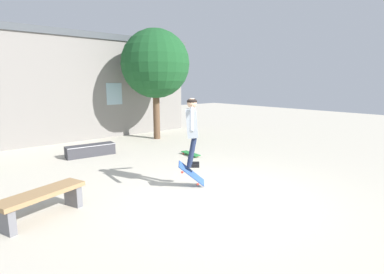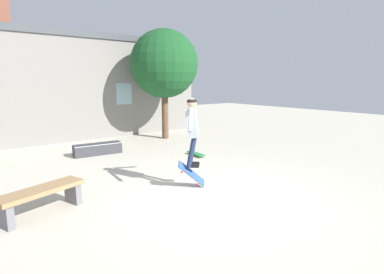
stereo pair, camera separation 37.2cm
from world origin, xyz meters
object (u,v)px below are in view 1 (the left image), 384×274
tree_right (155,64)px  skater (192,126)px  skateboard_resting (191,153)px  park_bench (42,199)px  skate_ledge (91,150)px  skateboard_flipping (192,174)px

tree_right → skater: 6.25m
skateboard_resting → park_bench: bearing=115.7°
skateboard_resting → skate_ledge: bearing=55.7°
skateboard_flipping → tree_right: bearing=82.2°
tree_right → skate_ledge: size_ratio=2.88×
tree_right → skater: bearing=-116.8°
park_bench → skateboard_resting: park_bench is taller
tree_right → skateboard_flipping: 6.64m
skater → skateboard_resting: bearing=91.6°
skater → tree_right: bearing=104.7°
park_bench → skateboard_resting: 5.13m
skateboard_flipping → skateboard_resting: 2.97m
park_bench → skateboard_flipping: skateboard_flipping is taller
skater → park_bench: bearing=-148.3°
tree_right → skater: size_ratio=2.94×
park_bench → skate_ledge: size_ratio=1.01×
skater → skateboard_flipping: skater is taller
skate_ledge → skater: skater is taller
skater → skateboard_flipping: size_ratio=2.15×
skate_ledge → skater: bearing=-77.8°
skate_ledge → skateboard_resting: size_ratio=1.84×
skater → skate_ledge: bearing=138.9°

